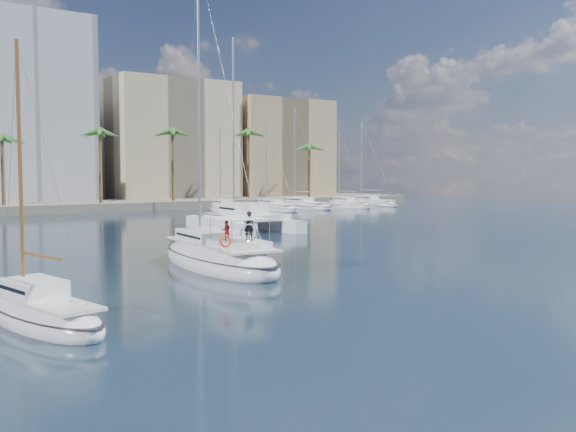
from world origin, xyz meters
TOP-DOWN VIEW (x-y plane):
  - ground at (0.00, 0.00)m, footprint 160.00×160.00m
  - quay at (0.00, 61.00)m, footprint 120.00×14.00m
  - building_beige at (22.00, 70.00)m, footprint 20.00×14.00m
  - building_tan_right at (42.00, 68.00)m, footprint 18.00×12.00m
  - palm_centre at (0.00, 57.00)m, footprint 3.60×3.60m
  - palm_right at (34.00, 57.00)m, footprint 3.60×3.60m
  - main_sloop at (-4.71, 3.44)m, footprint 4.97×12.93m
  - small_sloop at (-16.35, -5.19)m, footprint 3.79×7.80m
  - catamaran at (8.16, 22.38)m, footprint 6.76×12.57m
  - seagull at (-3.72, 3.41)m, footprint 0.99×0.43m
  - moored_yacht_a at (20.00, 47.00)m, footprint 3.37×9.52m
  - moored_yacht_b at (26.50, 45.00)m, footprint 3.32×10.83m
  - moored_yacht_c at (33.00, 47.00)m, footprint 3.98×12.33m
  - moored_yacht_d at (39.50, 45.00)m, footprint 3.52×9.55m
  - moored_yacht_e at (46.00, 47.00)m, footprint 4.61×11.11m

SIDE VIEW (x-z plane):
  - ground at x=0.00m, z-range 0.00..0.00m
  - moored_yacht_a at x=20.00m, z-range -5.95..5.95m
  - moored_yacht_b at x=26.50m, z-range -6.86..6.86m
  - moored_yacht_c at x=33.00m, z-range -7.77..7.77m
  - moored_yacht_d at x=39.50m, z-range -5.95..5.95m
  - moored_yacht_e at x=46.00m, z-range -6.86..6.86m
  - small_sloop at x=-16.35m, z-range -4.97..5.78m
  - seagull at x=-3.72m, z-range 0.32..0.51m
  - main_sloop at x=-4.71m, z-range -8.85..9.95m
  - quay at x=0.00m, z-range 0.00..1.20m
  - catamaran at x=8.16m, z-range -7.78..10.08m
  - building_tan_right at x=42.00m, z-range 0.00..18.00m
  - building_beige at x=22.00m, z-range 0.00..20.00m
  - palm_centre at x=0.00m, z-range 4.13..16.43m
  - palm_right at x=34.00m, z-range 4.13..16.43m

